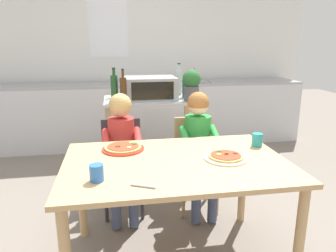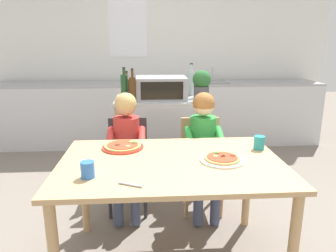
# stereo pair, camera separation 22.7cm
# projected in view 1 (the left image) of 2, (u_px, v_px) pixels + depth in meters

# --- Properties ---
(ground_plane) EXTENTS (12.09, 12.09, 0.00)m
(ground_plane) POSITION_uv_depth(u_px,v_px,m) (154.00, 185.00, 3.37)
(ground_plane) COLOR slate
(back_wall_tiled) EXTENTS (5.25, 0.13, 2.70)m
(back_wall_tiled) POSITION_uv_depth(u_px,v_px,m) (137.00, 50.00, 4.80)
(back_wall_tiled) COLOR white
(back_wall_tiled) RESTS_ON ground
(kitchen_counter) EXTENTS (4.73, 0.60, 1.10)m
(kitchen_counter) POSITION_uv_depth(u_px,v_px,m) (141.00, 114.00, 4.65)
(kitchen_counter) COLOR silver
(kitchen_counter) RESTS_ON ground
(kitchen_island_cart) EXTENTS (0.97, 0.61, 0.90)m
(kitchen_island_cart) POSITION_uv_depth(u_px,v_px,m) (151.00, 127.00, 3.38)
(kitchen_island_cart) COLOR #B7BABF
(kitchen_island_cart) RESTS_ON ground
(toaster_oven) EXTENTS (0.52, 0.40, 0.23)m
(toaster_oven) POSITION_uv_depth(u_px,v_px,m) (150.00, 88.00, 3.26)
(toaster_oven) COLOR #999BA0
(toaster_oven) RESTS_ON kitchen_island_cart
(bottle_brown_beer) EXTENTS (0.07, 0.07, 0.35)m
(bottle_brown_beer) POSITION_uv_depth(u_px,v_px,m) (179.00, 82.00, 3.50)
(bottle_brown_beer) COLOR #ADB7B2
(bottle_brown_beer) RESTS_ON kitchen_island_cart
(bottle_slim_sauce) EXTENTS (0.06, 0.06, 0.33)m
(bottle_slim_sauce) POSITION_uv_depth(u_px,v_px,m) (123.00, 90.00, 3.01)
(bottle_slim_sauce) COLOR #4C2D14
(bottle_slim_sauce) RESTS_ON kitchen_island_cart
(bottle_tall_green_wine) EXTENTS (0.07, 0.07, 0.34)m
(bottle_tall_green_wine) POSITION_uv_depth(u_px,v_px,m) (114.00, 88.00, 3.05)
(bottle_tall_green_wine) COLOR #1E4723
(bottle_tall_green_wine) RESTS_ON kitchen_island_cart
(bottle_squat_spirits) EXTENTS (0.07, 0.07, 0.26)m
(bottle_squat_spirits) POSITION_uv_depth(u_px,v_px,m) (186.00, 88.00, 3.36)
(bottle_squat_spirits) COLOR #1E4723
(bottle_squat_spirits) RESTS_ON kitchen_island_cart
(bottle_clear_vinegar) EXTENTS (0.06, 0.06, 0.27)m
(bottle_clear_vinegar) POSITION_uv_depth(u_px,v_px,m) (115.00, 88.00, 3.35)
(bottle_clear_vinegar) COLOR #4C2D14
(bottle_clear_vinegar) RESTS_ON kitchen_island_cart
(potted_herb_plant) EXTENTS (0.18, 0.18, 0.31)m
(potted_herb_plant) POSITION_uv_depth(u_px,v_px,m) (192.00, 84.00, 3.14)
(potted_herb_plant) COLOR #4C4C51
(potted_herb_plant) RESTS_ON kitchen_island_cart
(dining_table) EXTENTS (1.42, 0.95, 0.74)m
(dining_table) POSITION_uv_depth(u_px,v_px,m) (176.00, 174.00, 2.05)
(dining_table) COLOR tan
(dining_table) RESTS_ON ground
(dining_chair_left) EXTENTS (0.36, 0.36, 0.81)m
(dining_chair_left) POSITION_uv_depth(u_px,v_px,m) (122.00, 159.00, 2.78)
(dining_chair_left) COLOR #333338
(dining_chair_left) RESTS_ON ground
(dining_chair_right) EXTENTS (0.36, 0.36, 0.81)m
(dining_chair_right) POSITION_uv_depth(u_px,v_px,m) (195.00, 156.00, 2.85)
(dining_chair_right) COLOR tan
(dining_chair_right) RESTS_ON ground
(child_in_red_shirt) EXTENTS (0.32, 0.42, 1.05)m
(child_in_red_shirt) POSITION_uv_depth(u_px,v_px,m) (122.00, 142.00, 2.62)
(child_in_red_shirt) COLOR #424C6B
(child_in_red_shirt) RESTS_ON ground
(child_in_green_shirt) EXTENTS (0.32, 0.42, 1.05)m
(child_in_green_shirt) POSITION_uv_depth(u_px,v_px,m) (199.00, 140.00, 2.69)
(child_in_green_shirt) COLOR #424C6B
(child_in_green_shirt) RESTS_ON ground
(pizza_plate_red_rimmed) EXTENTS (0.29, 0.29, 0.03)m
(pizza_plate_red_rimmed) POSITION_uv_depth(u_px,v_px,m) (123.00, 148.00, 2.23)
(pizza_plate_red_rimmed) COLOR red
(pizza_plate_red_rimmed) RESTS_ON dining_table
(pizza_plate_white) EXTENTS (0.28, 0.28, 0.03)m
(pizza_plate_white) POSITION_uv_depth(u_px,v_px,m) (226.00, 157.00, 2.05)
(pizza_plate_white) COLOR white
(pizza_plate_white) RESTS_ON dining_table
(drinking_cup_blue) EXTENTS (0.08, 0.08, 0.09)m
(drinking_cup_blue) POSITION_uv_depth(u_px,v_px,m) (97.00, 173.00, 1.72)
(drinking_cup_blue) COLOR blue
(drinking_cup_blue) RESTS_ON dining_table
(drinking_cup_teal) EXTENTS (0.08, 0.08, 0.10)m
(drinking_cup_teal) POSITION_uv_depth(u_px,v_px,m) (257.00, 140.00, 2.29)
(drinking_cup_teal) COLOR teal
(drinking_cup_teal) RESTS_ON dining_table
(serving_spoon) EXTENTS (0.13, 0.07, 0.01)m
(serving_spoon) POSITION_uv_depth(u_px,v_px,m) (143.00, 186.00, 1.66)
(serving_spoon) COLOR #B7BABF
(serving_spoon) RESTS_ON dining_table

